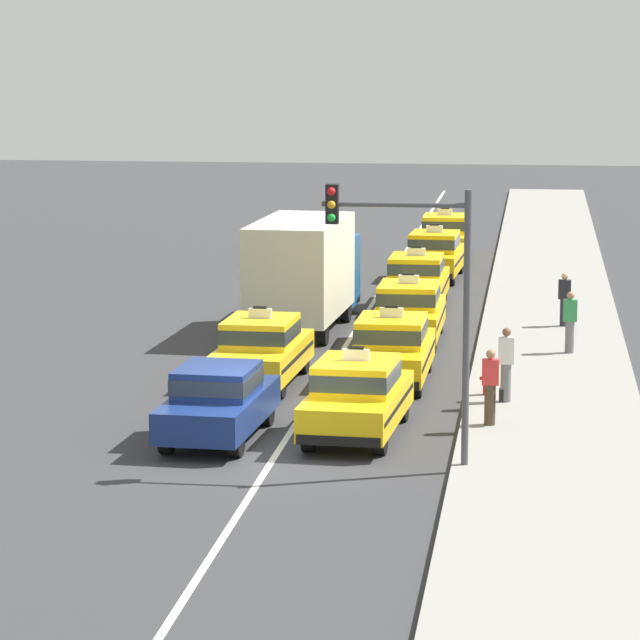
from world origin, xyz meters
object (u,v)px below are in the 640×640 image
Objects in this scene: taxi_right_nearest at (357,396)px; pedestrian_trailing at (564,299)px; taxi_right_second at (392,349)px; pedestrian_mid_block at (491,387)px; taxi_left_second at (261,349)px; taxi_right_sixth at (445,235)px; fire_hydrant at (487,378)px; box_truck_left_third at (305,269)px; taxi_right_third at (409,311)px; taxi_right_fourth at (416,280)px; pedestrian_near_crosswalk at (506,364)px; traffic_light_pole at (417,277)px; pedestrian_by_storefront at (570,322)px; taxi_right_fifth at (435,254)px; sedan_left_nearest at (218,400)px.

taxi_right_nearest is 3.01× the size of pedestrian_trailing.
taxi_right_second is 5.38m from pedestrian_mid_block.
taxi_left_second is 1.01× the size of taxi_right_sixth.
pedestrian_trailing is (4.27, 8.11, 0.05)m from taxi_right_second.
taxi_right_second reaches higher than fire_hydrant.
box_truck_left_third reaches higher than taxi_right_third.
taxi_left_second and taxi_right_fourth have the same top height.
pedestrian_trailing is at bearing 29.09° from taxi_right_third.
pedestrian_near_crosswalk is 6.70m from traffic_light_pole.
pedestrian_mid_block is (2.57, -10.46, 0.09)m from taxi_right_third.
pedestrian_mid_block is (2.81, -16.51, 0.09)m from taxi_right_fourth.
pedestrian_by_storefront is at bearing 76.18° from pedestrian_near_crosswalk.
taxi_right_fourth is 2.68× the size of pedestrian_near_crosswalk.
taxi_right_fifth is 6.35× the size of fire_hydrant.
taxi_right_nearest reaches higher than fire_hydrant.
taxi_right_sixth reaches higher than pedestrian_trailing.
taxi_right_fifth is at bearing 89.64° from taxi_right_nearest.
traffic_light_pole is (-3.17, -12.13, 2.85)m from pedestrian_by_storefront.
box_truck_left_third is at bearing 90.20° from sedan_left_nearest.
taxi_right_nearest is 11.26m from taxi_right_third.
pedestrian_by_storefront is at bearing 70.38° from fire_hydrant.
taxi_left_second reaches higher than sedan_left_nearest.
pedestrian_mid_block is at bearing -64.78° from box_truck_left_third.
pedestrian_by_storefront is at bearing 30.61° from taxi_left_second.
pedestrian_near_crosswalk is 2.34× the size of fire_hydrant.
traffic_light_pole is at bearing -100.69° from pedestrian_trailing.
sedan_left_nearest is 0.96× the size of taxi_right_third.
pedestrian_near_crosswalk is (5.95, -1.83, 0.14)m from taxi_left_second.
taxi_right_third is (3.08, 11.92, 0.03)m from sedan_left_nearest.
pedestrian_near_crosswalk is 1.10× the size of pedestrian_trailing.
taxi_right_fourth is at bearing -91.47° from taxi_right_fifth.
pedestrian_mid_block is (2.61, -28.73, 0.09)m from taxi_right_sixth.
pedestrian_trailing is at bearing 82.11° from pedestrian_near_crosswalk.
box_truck_left_third is 1.55× the size of taxi_right_third.
taxi_right_nearest reaches higher than pedestrian_trailing.
pedestrian_by_storefront is 1.05× the size of pedestrian_trailing.
taxi_left_second is 2.71× the size of pedestrian_near_crosswalk.
taxi_right_nearest reaches higher than pedestrian_mid_block.
taxi_right_second and taxi_right_third have the same top height.
box_truck_left_third is 9.67× the size of fire_hydrant.
box_truck_left_third is 1.27× the size of traffic_light_pole.
taxi_right_sixth is 0.82× the size of traffic_light_pole.
taxi_right_second is at bearing -89.73° from taxi_right_third.
pedestrian_trailing is at bearing 62.23° from taxi_right_second.
taxi_right_fourth is (-0.26, 11.77, 0.00)m from taxi_right_second.
taxi_right_second is 11.77m from taxi_right_fourth.
fire_hydrant is at bearing 79.71° from traffic_light_pole.
pedestrian_near_crosswalk is at bearing -17.13° from taxi_left_second.
traffic_light_pole is (1.19, -8.22, 2.94)m from taxi_right_second.
taxi_right_second is at bearing 87.45° from taxi_right_nearest.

